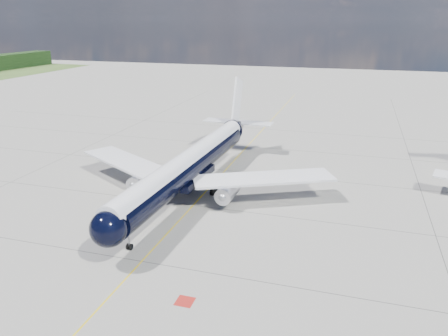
{
  "coord_description": "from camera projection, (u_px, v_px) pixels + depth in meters",
  "views": [
    {
      "loc": [
        19.71,
        -40.38,
        23.81
      ],
      "look_at": [
        2.86,
        14.89,
        4.0
      ],
      "focal_mm": 35.0,
      "sensor_mm": 36.0,
      "label": 1
    }
  ],
  "objects": [
    {
      "name": "ground",
      "position": [
        233.0,
        161.0,
        76.84
      ],
      "size": [
        320.0,
        320.0,
        0.0
      ],
      "primitive_type": "plane",
      "color": "gray",
      "rests_on": "ground"
    },
    {
      "name": "taxiway_centerline",
      "position": [
        225.0,
        170.0,
        72.32
      ],
      "size": [
        0.16,
        160.0,
        0.01
      ],
      "primitive_type": "cube",
      "color": "#E2BE0B",
      "rests_on": "ground"
    },
    {
      "name": "red_marking",
      "position": [
        185.0,
        301.0,
        38.77
      ],
      "size": [
        1.6,
        1.6,
        0.01
      ],
      "primitive_type": "cube",
      "color": "maroon",
      "rests_on": "ground"
    },
    {
      "name": "main_airliner",
      "position": [
        192.0,
        163.0,
        62.0
      ],
      "size": [
        40.07,
        48.75,
        14.09
      ],
      "rotation": [
        0.0,
        0.0,
        -0.03
      ],
      "color": "black",
      "rests_on": "ground"
    }
  ]
}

